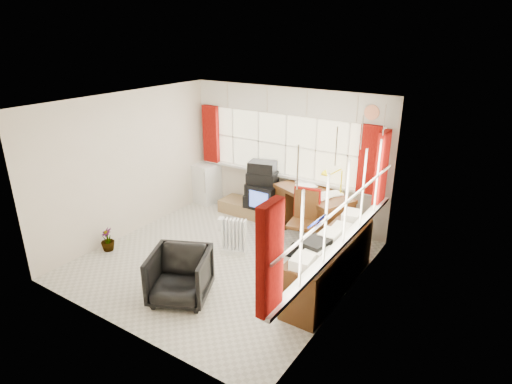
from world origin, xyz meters
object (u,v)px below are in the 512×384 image
radiator (234,240)px  crt_tv (266,196)px  office_chair (180,276)px  mini_fridge (206,183)px  tv_bench (254,210)px  task_chair (305,219)px  desk (312,211)px  desk_lamp (342,176)px  credenza (330,264)px

radiator → crt_tv: crt_tv is taller
office_chair → mini_fridge: size_ratio=0.95×
radiator → mini_fridge: bearing=140.3°
tv_bench → mini_fridge: (-1.25, 0.08, 0.29)m
office_chair → crt_tv: (-0.40, 2.81, 0.13)m
crt_tv → mini_fridge: bearing=175.7°
task_chair → office_chair: size_ratio=1.37×
desk → desk_lamp: size_ratio=3.44×
desk_lamp → office_chair: (-1.06, -2.88, -0.78)m
radiator → tv_bench: radiator is taller
desk → office_chair: size_ratio=2.02×
office_chair → credenza: bearing=15.0°
desk → desk_lamp: 0.82m
mini_fridge → tv_bench: bearing=-3.7°
desk → task_chair: 0.61m
desk_lamp → task_chair: desk_lamp is taller
crt_tv → mini_fridge: mini_fridge is taller
desk_lamp → radiator: (-1.18, -1.46, -0.89)m
mini_fridge → crt_tv: bearing=-4.3°
radiator → desk_lamp: bearing=51.0°
desk → task_chair: bearing=-76.4°
radiator → credenza: credenza is taller
radiator → mini_fridge: mini_fridge is taller
task_chair → mini_fridge: task_chair is taller
mini_fridge → task_chair: bearing=-16.0°
task_chair → desk: bearing=103.6°
desk → mini_fridge: bearing=175.7°
task_chair → tv_bench: task_chair is taller
desk → mini_fridge: size_ratio=1.92×
desk → tv_bench: 1.36m
credenza → mini_fridge: 3.87m
office_chair → mini_fridge: mini_fridge is taller
office_chair → credenza: size_ratio=0.39×
desk_lamp → tv_bench: (-1.76, -0.03, -1.01)m
office_chair → crt_tv: size_ratio=1.49×
radiator → credenza: 1.72m
radiator → mini_fridge: (-1.82, 1.51, 0.16)m
desk_lamp → mini_fridge: size_ratio=0.56×
task_chair → credenza: bearing=-45.1°
tv_bench → mini_fridge: bearing=176.3°
mini_fridge → desk: bearing=-4.3°
office_chair → radiator: bearing=70.0°
radiator → mini_fridge: size_ratio=0.74×
desk_lamp → tv_bench: size_ratio=0.33×
office_chair → desk_lamp: bearing=44.8°
task_chair → mini_fridge: size_ratio=1.29×
desk_lamp → mini_fridge: 3.09m
credenza → tv_bench: bearing=146.3°
desk_lamp → office_chair: 3.16m
desk → mini_fridge: (-2.57, 0.19, -0.04)m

